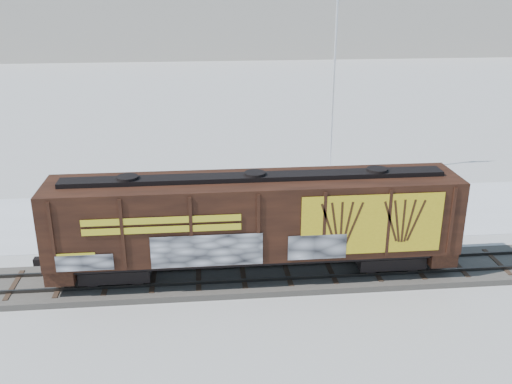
{
  "coord_description": "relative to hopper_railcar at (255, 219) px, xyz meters",
  "views": [
    {
      "loc": [
        -5.68,
        -22.75,
        12.7
      ],
      "look_at": [
        -3.11,
        3.0,
        3.09
      ],
      "focal_mm": 40.0,
      "sensor_mm": 36.0,
      "label": 1
    }
  ],
  "objects": [
    {
      "name": "car_silver",
      "position": [
        2.08,
        5.94,
        -2.12
      ],
      "size": [
        5.19,
        3.3,
        1.65
      ],
      "primitive_type": "imported",
      "rotation": [
        0.0,
        0.0,
        1.88
      ],
      "color": "silver",
      "rests_on": "parking_strip"
    },
    {
      "name": "rail_track",
      "position": [
        3.46,
        0.01,
        -2.82
      ],
      "size": [
        50.0,
        3.4,
        0.43
      ],
      "color": "#59544C",
      "rests_on": "ground"
    },
    {
      "name": "parking_strip",
      "position": [
        3.46,
        7.51,
        -2.95
      ],
      "size": [
        40.0,
        8.0,
        0.03
      ],
      "primitive_type": "cube",
      "color": "white",
      "rests_on": "ground"
    },
    {
      "name": "car_white",
      "position": [
        6.28,
        6.16,
        -2.16
      ],
      "size": [
        4.98,
        3.33,
        1.55
      ],
      "primitive_type": "imported",
      "rotation": [
        0.0,
        0.0,
        1.97
      ],
      "color": "white",
      "rests_on": "parking_strip"
    },
    {
      "name": "car_dark",
      "position": [
        8.04,
        6.52,
        -2.16
      ],
      "size": [
        5.79,
        3.91,
        1.56
      ],
      "primitive_type": "imported",
      "rotation": [
        0.0,
        0.0,
        1.92
      ],
      "color": "black",
      "rests_on": "parking_strip"
    },
    {
      "name": "ground",
      "position": [
        3.46,
        0.01,
        -2.97
      ],
      "size": [
        500.0,
        500.0,
        0.0
      ],
      "primitive_type": "plane",
      "color": "white",
      "rests_on": "ground"
    },
    {
      "name": "flagpole",
      "position": [
        6.55,
        13.51,
        1.93
      ],
      "size": [
        2.3,
        0.9,
        12.96
      ],
      "color": "silver",
      "rests_on": "ground"
    },
    {
      "name": "hopper_railcar",
      "position": [
        0.0,
        0.0,
        0.0
      ],
      "size": [
        17.71,
        3.06,
        4.57
      ],
      "color": "black",
      "rests_on": "rail_track"
    }
  ]
}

